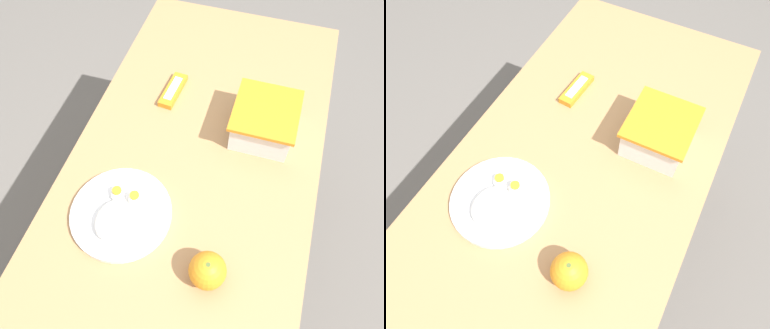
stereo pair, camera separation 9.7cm
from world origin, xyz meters
TOP-DOWN VIEW (x-y plane):
  - ground_plane at (0.00, 0.00)m, footprint 10.00×10.00m
  - table at (0.00, 0.00)m, footprint 1.23×0.66m
  - food_container at (-0.10, 0.16)m, footprint 0.19×0.17m
  - orange_fruit at (0.34, 0.12)m, footprint 0.08×0.08m
  - rice_plate at (0.26, -0.13)m, footprint 0.25×0.25m
  - candy_bar at (-0.17, -0.13)m, footprint 0.14×0.05m

SIDE VIEW (x-z plane):
  - ground_plane at x=0.00m, z-range 0.00..0.00m
  - table at x=0.00m, z-range 0.25..0.99m
  - candy_bar at x=-0.17m, z-range 0.74..0.76m
  - rice_plate at x=0.26m, z-range 0.73..0.78m
  - orange_fruit at x=0.34m, z-range 0.74..0.82m
  - food_container at x=-0.10m, z-range 0.73..0.83m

